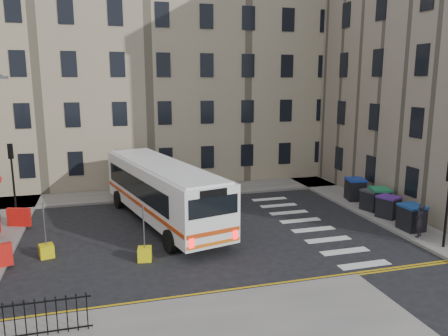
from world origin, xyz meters
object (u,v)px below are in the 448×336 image
bus (162,190)px  wheelie_bin_b (388,207)px  wheelie_bin_e (355,189)px  wheelie_bin_a (412,217)px  pedestrian (420,221)px  bollard_chevron (145,254)px  wheelie_bin_c (380,199)px  wheelie_bin_d (372,200)px  bollard_yellow (47,251)px

bus → wheelie_bin_b: 12.97m
bus → wheelie_bin_e: bus is taller
wheelie_bin_a → pedestrian: size_ratio=0.80×
bus → bollard_chevron: bus is taller
wheelie_bin_a → wheelie_bin_b: 2.17m
bus → wheelie_bin_c: size_ratio=8.44×
wheelie_bin_a → wheelie_bin_c: bearing=79.6°
wheelie_bin_b → pedestrian: 3.23m
wheelie_bin_e → bollard_chevron: (-14.38, -5.93, -0.57)m
wheelie_bin_b → wheelie_bin_d: (-0.04, 1.56, -0.01)m
bollard_chevron → wheelie_bin_e: bearing=22.4°
wheelie_bin_a → bollard_yellow: 18.28m
bollard_yellow → bollard_chevron: bearing=-20.4°
wheelie_bin_d → bollard_chevron: 14.51m
wheelie_bin_a → wheelie_bin_c: wheelie_bin_c is taller
bus → wheelie_bin_a: bearing=-36.7°
bus → wheelie_bin_b: bus is taller
bollard_chevron → wheelie_bin_d: bearing=14.4°
pedestrian → bollard_yellow: (-17.83, 2.73, -0.70)m
pedestrian → bollard_yellow: pedestrian is taller
wheelie_bin_b → pedestrian: (-0.52, -3.18, 0.21)m
wheelie_bin_a → bollard_chevron: bearing=177.6°
wheelie_bin_d → bollard_yellow: size_ratio=2.28×
wheelie_bin_c → wheelie_bin_d: wheelie_bin_c is taller
wheelie_bin_c → bollard_chevron: (-14.46, -3.40, -0.55)m
wheelie_bin_b → wheelie_bin_d: 1.56m
wheelie_bin_e → bollard_yellow: 19.15m
wheelie_bin_d → wheelie_bin_c: bearing=-43.3°
wheelie_bin_a → bollard_chevron: (-13.93, 0.12, -0.54)m
pedestrian → bollard_chevron: 13.64m
wheelie_bin_a → wheelie_bin_e: (0.45, 6.06, 0.04)m
wheelie_bin_d → bollard_yellow: wheelie_bin_d is taller
bollard_chevron → wheelie_bin_c: bearing=13.2°
wheelie_bin_e → bollard_chevron: bearing=-144.5°
wheelie_bin_a → bollard_chevron: wheelie_bin_a is taller
wheelie_bin_d → bollard_yellow: (-18.31, -2.02, -0.48)m
bus → wheelie_bin_b: size_ratio=8.58×
wheelie_bin_a → bollard_yellow: size_ratio=2.27×
wheelie_bin_d → wheelie_bin_b: bearing=-105.4°
bus → wheelie_bin_d: size_ratio=9.13×
bollard_chevron → wheelie_bin_b: bearing=8.2°
wheelie_bin_a → wheelie_bin_d: wheelie_bin_a is taller
bus → pedestrian: 13.60m
bollard_chevron → pedestrian: bearing=-4.8°
wheelie_bin_a → wheelie_bin_c: 3.56m
pedestrian → wheelie_bin_e: bearing=-130.3°
bollard_yellow → bus: bearing=31.5°
wheelie_bin_d → wheelie_bin_a: bearing=-108.6°
wheelie_bin_a → bollard_yellow: wheelie_bin_a is taller
wheelie_bin_a → bus: bearing=155.0°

